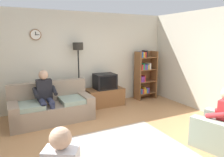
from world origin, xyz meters
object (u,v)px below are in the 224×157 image
at_px(floor_lamp, 78,57).
at_px(person_in_right_armchair, 220,114).
at_px(person_on_couch, 45,94).
at_px(tv_stand, 105,97).
at_px(bookshelf, 144,74).
at_px(tv, 105,81).
at_px(couch, 52,108).
at_px(armchair_near_bookshelf, 224,132).

distance_m(floor_lamp, person_in_right_armchair, 3.67).
bearing_deg(person_on_couch, person_in_right_armchair, -43.42).
distance_m(person_on_couch, person_in_right_armchair, 3.65).
bearing_deg(floor_lamp, person_on_couch, -146.88).
relative_size(tv_stand, bookshelf, 0.69).
bearing_deg(floor_lamp, tv, -9.48).
relative_size(bookshelf, person_in_right_armchair, 1.42).
xyz_separation_m(couch, bookshelf, (3.08, 0.53, 0.49)).
height_order(couch, floor_lamp, floor_lamp).
height_order(tv, person_in_right_armchair, person_in_right_armchair).
distance_m(couch, floor_lamp, 1.54).
height_order(tv_stand, armchair_near_bookshelf, armchair_near_bookshelf).
xyz_separation_m(floor_lamp, person_on_couch, (-1.03, -0.67, -0.75)).
relative_size(tv_stand, person_on_couch, 0.89).
xyz_separation_m(tv_stand, armchair_near_bookshelf, (0.91, -3.17, 0.03)).
bearing_deg(tv_stand, person_in_right_armchair, -73.92).
relative_size(bookshelf, armchair_near_bookshelf, 1.49).
bearing_deg(armchair_near_bookshelf, couch, 133.11).
relative_size(tv, person_on_couch, 0.48).
bearing_deg(person_in_right_armchair, armchair_near_bookshelf, -73.92).
xyz_separation_m(bookshelf, person_in_right_armchair, (-0.57, -3.15, -0.20)).
height_order(bookshelf, armchair_near_bookshelf, bookshelf).
bearing_deg(armchair_near_bookshelf, floor_lamp, 116.83).
relative_size(person_on_couch, person_in_right_armchair, 1.11).
distance_m(tv, armchair_near_bookshelf, 3.30).
bearing_deg(person_on_couch, tv, 17.18).
height_order(floor_lamp, person_on_couch, floor_lamp).
height_order(bookshelf, person_in_right_armchair, bookshelf).
relative_size(couch, bookshelf, 1.21).
bearing_deg(bookshelf, person_in_right_armchair, -100.22).
bearing_deg(bookshelf, tv, -176.34).
distance_m(tv_stand, bookshelf, 1.56).
distance_m(tv_stand, tv, 0.48).
xyz_separation_m(tv, armchair_near_bookshelf, (0.91, -3.14, -0.44)).
bearing_deg(person_in_right_armchair, bookshelf, 79.78).
height_order(armchair_near_bookshelf, person_in_right_armchair, person_in_right_armchair).
height_order(tv_stand, floor_lamp, floor_lamp).
bearing_deg(person_in_right_armchair, person_on_couch, 136.58).
bearing_deg(couch, person_in_right_armchair, -46.25).
relative_size(floor_lamp, person_on_couch, 1.49).
xyz_separation_m(floor_lamp, armchair_near_bookshelf, (1.65, -3.27, -1.16)).
bearing_deg(person_in_right_armchair, tv_stand, 106.08).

